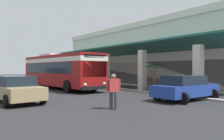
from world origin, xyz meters
name	(u,v)px	position (x,y,z in m)	size (l,w,h in m)	color
ground	(124,85)	(0.00, 8.00, 0.00)	(120.00, 120.00, 0.00)	#262628
curb_strip	(98,86)	(0.87, 3.75, 0.06)	(32.02, 0.50, 0.12)	#9E998E
plaza_building	(160,56)	(0.87, 13.37, 3.48)	(26.99, 14.71, 6.95)	beige
transit_bus	(60,69)	(0.37, -0.18, 1.85)	(11.35, 3.28, 3.34)	maroon
parked_sedan_blue	(185,88)	(12.08, 2.60, 0.75)	(2.45, 4.41, 1.47)	navy
parked_sedan_tan	(16,89)	(6.87, -5.67, 0.75)	(4.48, 2.17, 1.47)	#9E845B
pedestrian	(113,90)	(11.89, -2.66, 0.91)	(0.37, 0.63, 1.64)	#38383D
potted_palm	(154,84)	(7.30, 5.14, 0.59)	(1.54, 1.70, 2.25)	#4C4742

